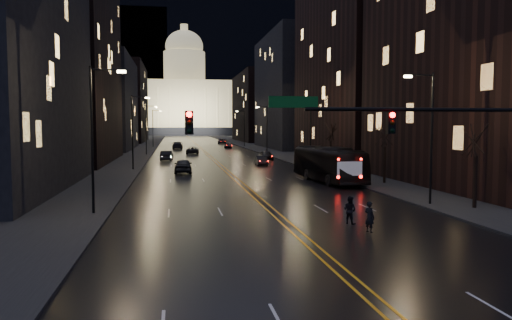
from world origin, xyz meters
name	(u,v)px	position (x,y,z in m)	size (l,w,h in m)	color
ground	(314,248)	(0.00, 0.00, 0.00)	(900.00, 900.00, 0.00)	black
road	(194,143)	(0.00, 130.00, 0.01)	(20.00, 320.00, 0.02)	black
sidewalk_left	(147,143)	(-14.00, 130.00, 0.08)	(8.00, 320.00, 0.16)	black
sidewalk_right	(240,142)	(14.00, 130.00, 0.08)	(8.00, 320.00, 0.16)	black
center_line	(194,143)	(0.00, 130.00, 0.03)	(0.62, 320.00, 0.01)	orange
building_left_mid	(67,65)	(-21.00, 54.00, 14.00)	(12.00, 30.00, 28.00)	black
building_left_far	(104,104)	(-21.00, 92.00, 10.00)	(12.00, 34.00, 20.00)	black
building_left_dist	(125,104)	(-21.00, 140.00, 12.00)	(12.00, 40.00, 24.00)	black
building_right_near	(481,52)	(21.00, 20.00, 12.00)	(12.00, 26.00, 24.00)	black
building_right_tall	(359,33)	(21.00, 50.00, 19.00)	(12.00, 30.00, 38.00)	black
building_right_mid	(292,92)	(21.00, 92.00, 13.00)	(12.00, 34.00, 26.00)	black
building_right_dist	(257,108)	(21.00, 140.00, 11.00)	(12.00, 40.00, 22.00)	black
mountain_ridge	(231,50)	(40.00, 380.00, 65.00)	(520.00, 60.00, 130.00)	black
capitol	(185,103)	(0.00, 250.00, 17.15)	(90.00, 50.00, 58.50)	black
traffic_signal	(440,134)	(5.91, 0.00, 5.10)	(17.29, 0.45, 7.00)	black
streetlamp_right_near	(429,131)	(10.81, 10.00, 5.08)	(2.13, 0.25, 9.00)	black
streetlamp_left_near	(95,132)	(-10.81, 10.00, 5.08)	(2.13, 0.25, 9.00)	black
streetlamp_right_mid	(309,128)	(10.81, 40.00, 5.08)	(2.13, 0.25, 9.00)	black
streetlamp_left_mid	(134,128)	(-10.81, 40.00, 5.08)	(2.13, 0.25, 9.00)	black
streetlamp_right_far	(266,127)	(10.81, 70.00, 5.08)	(2.13, 0.25, 9.00)	black
streetlamp_left_far	(147,127)	(-10.81, 70.00, 5.08)	(2.13, 0.25, 9.00)	black
streetlamp_right_dist	(244,126)	(10.81, 100.00, 5.08)	(2.13, 0.25, 9.00)	black
streetlamp_left_dist	(154,126)	(-10.81, 100.00, 5.08)	(2.13, 0.25, 9.00)	black
tree_right_near	(476,140)	(13.00, 8.00, 4.53)	(2.40, 2.40, 6.65)	black
tree_right_mid	(385,135)	(13.00, 22.00, 4.53)	(2.40, 2.40, 6.65)	black
tree_right_far	(331,133)	(13.00, 38.00, 4.53)	(2.40, 2.40, 6.65)	black
bus	(328,164)	(8.50, 24.87, 1.70)	(2.85, 12.17, 3.39)	black
oncoming_car_a	(183,166)	(-5.13, 35.94, 0.83)	(1.95, 4.85, 1.65)	black
oncoming_car_b	(167,156)	(-7.23, 55.96, 0.76)	(1.61, 4.63, 1.52)	black
oncoming_car_c	(193,150)	(-2.68, 72.72, 0.69)	(2.29, 4.97, 1.38)	black
oncoming_car_d	(178,145)	(-5.30, 92.25, 0.82)	(2.31, 5.68, 1.65)	black
receding_car_a	(261,161)	(5.49, 44.86, 0.66)	(1.40, 4.01, 1.32)	black
receding_car_b	(266,155)	(7.91, 54.42, 0.77)	(1.82, 4.51, 1.54)	black
receding_car_c	(228,146)	(6.32, 93.75, 0.63)	(1.78, 4.37, 1.27)	black
receding_car_d	(222,141)	(7.50, 120.14, 0.72)	(2.40, 5.21, 1.45)	black
pedestrian_a	(370,217)	(3.69, 2.72, 0.81)	(0.59, 0.39, 1.62)	black
pedestrian_b	(350,210)	(3.46, 5.00, 0.78)	(0.76, 0.41, 1.55)	black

